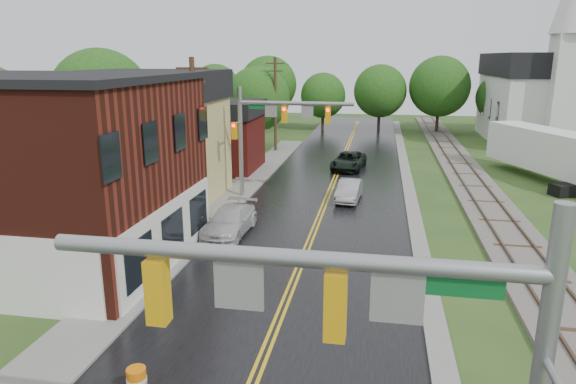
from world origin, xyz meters
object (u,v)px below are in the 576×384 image
(semi_trailer, at_px, (550,151))
(tree_left_c, at_px, (190,108))
(suv_dark, at_px, (349,161))
(pickup_white, at_px, (230,222))
(brick_building, at_px, (19,170))
(utility_pole_c, at_px, (275,103))
(church, at_px, (545,88))
(traffic_signal_far, at_px, (273,123))
(traffic_signal_near, at_px, (387,344))
(tree_left_e, at_px, (259,100))
(construction_barrel, at_px, (137,384))
(sedan_silver, at_px, (349,191))
(tree_left_b, at_px, (103,101))
(utility_pole_b, at_px, (195,137))

(semi_trailer, bearing_deg, tree_left_c, 171.55)
(suv_dark, bearing_deg, pickup_white, -99.60)
(brick_building, relative_size, utility_pole_c, 1.59)
(church, height_order, traffic_signal_far, church)
(church, xyz_separation_m, traffic_signal_near, (-16.53, -51.74, -0.87))
(brick_building, xyz_separation_m, traffic_signal_far, (9.01, 12.00, 0.82))
(traffic_signal_far, height_order, tree_left_c, tree_left_c)
(tree_left_e, height_order, suv_dark, tree_left_e)
(traffic_signal_near, bearing_deg, suv_dark, 94.38)
(tree_left_e, xyz_separation_m, suv_dark, (9.65, -9.04, -4.11))
(brick_building, distance_m, tree_left_e, 31.12)
(semi_trailer, relative_size, construction_barrel, 12.84)
(sedan_silver, bearing_deg, utility_pole_c, 120.84)
(brick_building, height_order, suv_dark, brick_building)
(church, distance_m, utility_pole_c, 28.54)
(construction_barrel, bearing_deg, tree_left_b, 120.34)
(traffic_signal_far, xyz_separation_m, utility_pole_c, (-3.33, 17.00, -0.25))
(traffic_signal_near, relative_size, traffic_signal_far, 1.00)
(utility_pole_b, distance_m, construction_barrel, 16.68)
(utility_pole_b, xyz_separation_m, tree_left_e, (-2.05, 23.90, 0.09))
(traffic_signal_near, height_order, semi_trailer, traffic_signal_near)
(semi_trailer, bearing_deg, suv_dark, 174.84)
(utility_pole_c, distance_m, pickup_white, 24.76)
(tree_left_b, distance_m, construction_barrel, 30.07)
(pickup_white, bearing_deg, tree_left_b, 140.41)
(utility_pole_c, xyz_separation_m, pickup_white, (2.55, -24.29, -4.03))
(utility_pole_b, distance_m, pickup_white, 5.29)
(utility_pole_b, bearing_deg, brick_building, -129.07)
(tree_left_b, distance_m, sedan_silver, 20.44)
(church, xyz_separation_m, utility_pole_b, (-26.80, -31.74, -1.11))
(pickup_white, distance_m, construction_barrel, 13.43)
(suv_dark, bearing_deg, construction_barrel, -90.08)
(traffic_signal_far, bearing_deg, semi_trailer, 24.01)
(tree_left_e, distance_m, semi_trailer, 26.73)
(utility_pole_c, distance_m, tree_left_c, 8.16)
(brick_building, xyz_separation_m, tree_left_c, (-1.36, 24.90, 0.36))
(tree_left_b, height_order, suv_dark, tree_left_b)
(tree_left_b, distance_m, suv_dark, 19.94)
(tree_left_b, relative_size, pickup_white, 2.02)
(traffic_signal_far, relative_size, tree_left_b, 0.76)
(tree_left_c, height_order, sedan_silver, tree_left_c)
(tree_left_e, height_order, semi_trailer, tree_left_e)
(utility_pole_c, xyz_separation_m, sedan_silver, (8.24, -16.59, -4.07))
(brick_building, bearing_deg, utility_pole_c, 78.91)
(sedan_silver, bearing_deg, tree_left_c, 145.19)
(church, xyz_separation_m, sedan_silver, (-18.56, -26.32, -5.18))
(tree_left_c, height_order, pickup_white, tree_left_c)
(church, distance_m, semi_trailer, 19.07)
(tree_left_e, bearing_deg, tree_left_c, -129.81)
(traffic_signal_far, distance_m, tree_left_c, 16.56)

